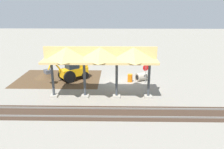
{
  "coord_description": "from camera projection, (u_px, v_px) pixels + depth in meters",
  "views": [
    {
      "loc": [
        1.13,
        23.5,
        8.41
      ],
      "look_at": [
        1.54,
        2.09,
        1.6
      ],
      "focal_mm": 35.0,
      "sensor_mm": 36.0,
      "label": 1
    }
  ],
  "objects": [
    {
      "name": "ground_plane",
      "position": [
        126.0,
        82.0,
        24.92
      ],
      "size": [
        120.0,
        120.0,
        0.0
      ],
      "primitive_type": "plane",
      "color": "gray"
    },
    {
      "name": "dirt_work_zone",
      "position": [
        59.0,
        78.0,
        26.26
      ],
      "size": [
        9.84,
        7.0,
        0.01
      ],
      "primitive_type": "cube",
      "color": "#4C3823",
      "rests_on": "ground"
    },
    {
      "name": "platform_canopy",
      "position": [
        100.0,
        55.0,
        19.69
      ],
      "size": [
        10.22,
        3.2,
        4.9
      ],
      "color": "#9E998E",
      "rests_on": "ground"
    },
    {
      "name": "rail_tracks",
      "position": [
        130.0,
        113.0,
        17.74
      ],
      "size": [
        60.0,
        2.58,
        0.15
      ],
      "color": "slate",
      "rests_on": "ground"
    },
    {
      "name": "stop_sign",
      "position": [
        146.0,
        70.0,
        24.31
      ],
      "size": [
        0.7,
        0.36,
        2.18
      ],
      "color": "gray",
      "rests_on": "ground"
    },
    {
      "name": "backhoe",
      "position": [
        73.0,
        69.0,
        25.4
      ],
      "size": [
        4.63,
        4.11,
        2.82
      ],
      "color": "orange",
      "rests_on": "ground"
    },
    {
      "name": "dirt_mound",
      "position": [
        44.0,
        77.0,
        26.66
      ],
      "size": [
        4.8,
        4.8,
        1.48
      ],
      "primitive_type": "cone",
      "color": "#4C3823",
      "rests_on": "ground"
    },
    {
      "name": "concrete_pipe",
      "position": [
        141.0,
        77.0,
        25.38
      ],
      "size": [
        1.46,
        1.37,
        0.93
      ],
      "color": "#9E9384",
      "rests_on": "ground"
    },
    {
      "name": "traffic_barrel",
      "position": [
        130.0,
        78.0,
        25.0
      ],
      "size": [
        0.56,
        0.56,
        0.9
      ],
      "primitive_type": "cylinder",
      "color": "orange",
      "rests_on": "ground"
    }
  ]
}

